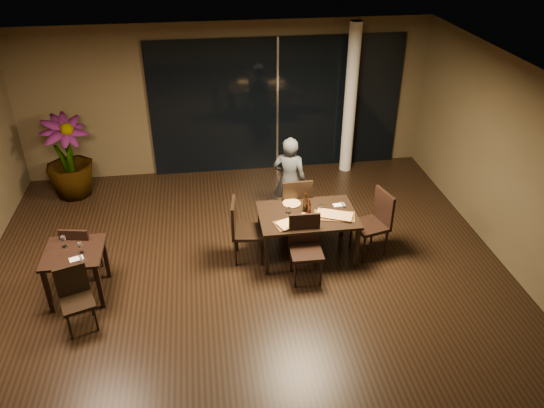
{
  "coord_description": "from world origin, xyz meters",
  "views": [
    {
      "loc": [
        -0.51,
        -5.97,
        5.04
      ],
      "look_at": [
        0.43,
        0.68,
        1.05
      ],
      "focal_mm": 35.0,
      "sensor_mm": 36.0,
      "label": 1
    }
  ],
  "objects_px": {
    "chair_main_left": "(242,227)",
    "bottle_a": "(305,202)",
    "side_table": "(75,259)",
    "diner": "(289,180)",
    "bottle_b": "(309,207)",
    "main_table": "(307,218)",
    "bottle_c": "(306,203)",
    "chair_main_far": "(295,203)",
    "chair_main_right": "(376,220)",
    "potted_plant": "(68,157)",
    "chair_side_near": "(75,295)",
    "chair_main_near": "(305,244)",
    "chair_side_far": "(80,249)"
  },
  "relations": [
    {
      "from": "chair_main_left",
      "to": "chair_side_far",
      "type": "bearing_deg",
      "value": 100.8
    },
    {
      "from": "side_table",
      "to": "diner",
      "type": "xyz_separation_m",
      "value": [
        3.3,
        1.55,
        0.16
      ]
    },
    {
      "from": "bottle_b",
      "to": "potted_plant",
      "type": "bearing_deg",
      "value": 147.79
    },
    {
      "from": "chair_side_far",
      "to": "diner",
      "type": "xyz_separation_m",
      "value": [
        3.3,
        1.16,
        0.28
      ]
    },
    {
      "from": "side_table",
      "to": "chair_main_right",
      "type": "xyz_separation_m",
      "value": [
        4.48,
        0.44,
        -0.03
      ]
    },
    {
      "from": "chair_side_near",
      "to": "chair_main_left",
      "type": "bearing_deg",
      "value": 7.26
    },
    {
      "from": "bottle_c",
      "to": "potted_plant",
      "type": "bearing_deg",
      "value": 148.83
    },
    {
      "from": "main_table",
      "to": "chair_side_near",
      "type": "distance_m",
      "value": 3.5
    },
    {
      "from": "side_table",
      "to": "chair_main_near",
      "type": "bearing_deg",
      "value": -0.37
    },
    {
      "from": "chair_main_right",
      "to": "potted_plant",
      "type": "xyz_separation_m",
      "value": [
        -5.09,
        2.59,
        0.19
      ]
    },
    {
      "from": "diner",
      "to": "side_table",
      "type": "bearing_deg",
      "value": 46.84
    },
    {
      "from": "chair_side_near",
      "to": "bottle_c",
      "type": "xyz_separation_m",
      "value": [
        3.31,
        1.23,
        0.4
      ]
    },
    {
      "from": "main_table",
      "to": "chair_main_right",
      "type": "bearing_deg",
      "value": -3.42
    },
    {
      "from": "diner",
      "to": "potted_plant",
      "type": "xyz_separation_m",
      "value": [
        -3.9,
        1.47,
        -0.0
      ]
    },
    {
      "from": "chair_main_left",
      "to": "chair_main_right",
      "type": "bearing_deg",
      "value": -85.06
    },
    {
      "from": "diner",
      "to": "chair_main_right",
      "type": "bearing_deg",
      "value": 158.16
    },
    {
      "from": "bottle_c",
      "to": "bottle_b",
      "type": "bearing_deg",
      "value": -78.59
    },
    {
      "from": "main_table",
      "to": "bottle_c",
      "type": "relative_size",
      "value": 5.27
    },
    {
      "from": "chair_main_right",
      "to": "chair_main_left",
      "type": "bearing_deg",
      "value": -107.52
    },
    {
      "from": "chair_main_near",
      "to": "potted_plant",
      "type": "xyz_separation_m",
      "value": [
        -3.88,
        3.04,
        0.22
      ]
    },
    {
      "from": "chair_main_left",
      "to": "bottle_b",
      "type": "distance_m",
      "value": 1.08
    },
    {
      "from": "chair_main_far",
      "to": "bottle_b",
      "type": "bearing_deg",
      "value": 97.08
    },
    {
      "from": "main_table",
      "to": "bottle_b",
      "type": "relative_size",
      "value": 5.73
    },
    {
      "from": "chair_main_far",
      "to": "chair_main_near",
      "type": "xyz_separation_m",
      "value": [
        -0.06,
        -1.13,
        -0.03
      ]
    },
    {
      "from": "side_table",
      "to": "main_table",
      "type": "bearing_deg",
      "value": 8.37
    },
    {
      "from": "chair_main_right",
      "to": "chair_side_far",
      "type": "xyz_separation_m",
      "value": [
        -4.48,
        -0.04,
        -0.09
      ]
    },
    {
      "from": "chair_main_near",
      "to": "bottle_b",
      "type": "relative_size",
      "value": 3.84
    },
    {
      "from": "diner",
      "to": "main_table",
      "type": "bearing_deg",
      "value": 117.22
    },
    {
      "from": "chair_main_right",
      "to": "bottle_c",
      "type": "height_order",
      "value": "chair_main_right"
    },
    {
      "from": "chair_side_far",
      "to": "bottle_a",
      "type": "distance_m",
      "value": 3.41
    },
    {
      "from": "potted_plant",
      "to": "bottle_b",
      "type": "distance_m",
      "value": 4.76
    },
    {
      "from": "diner",
      "to": "bottle_b",
      "type": "distance_m",
      "value": 1.08
    },
    {
      "from": "bottle_a",
      "to": "potted_plant",
      "type": "bearing_deg",
      "value": 148.54
    },
    {
      "from": "side_table",
      "to": "chair_main_right",
      "type": "bearing_deg",
      "value": 5.56
    },
    {
      "from": "chair_side_far",
      "to": "chair_side_near",
      "type": "height_order",
      "value": "chair_side_far"
    },
    {
      "from": "diner",
      "to": "bottle_c",
      "type": "relative_size",
      "value": 5.53
    },
    {
      "from": "chair_main_left",
      "to": "bottle_a",
      "type": "relative_size",
      "value": 3.18
    },
    {
      "from": "chair_main_far",
      "to": "chair_side_near",
      "type": "distance_m",
      "value": 3.67
    },
    {
      "from": "chair_side_near",
      "to": "bottle_b",
      "type": "height_order",
      "value": "bottle_b"
    },
    {
      "from": "main_table",
      "to": "potted_plant",
      "type": "height_order",
      "value": "potted_plant"
    },
    {
      "from": "side_table",
      "to": "chair_main_far",
      "type": "xyz_separation_m",
      "value": [
        3.32,
        1.11,
        -0.03
      ]
    },
    {
      "from": "chair_side_far",
      "to": "potted_plant",
      "type": "height_order",
      "value": "potted_plant"
    },
    {
      "from": "chair_side_near",
      "to": "chair_main_right",
      "type": "bearing_deg",
      "value": -5.91
    },
    {
      "from": "chair_main_far",
      "to": "chair_main_right",
      "type": "bearing_deg",
      "value": 147.99
    },
    {
      "from": "chair_main_near",
      "to": "chair_side_far",
      "type": "relative_size",
      "value": 1.1
    },
    {
      "from": "chair_main_far",
      "to": "bottle_b",
      "type": "height_order",
      "value": "chair_main_far"
    },
    {
      "from": "potted_plant",
      "to": "chair_main_left",
      "type": "bearing_deg",
      "value": -39.74
    },
    {
      "from": "bottle_b",
      "to": "diner",
      "type": "bearing_deg",
      "value": 96.65
    },
    {
      "from": "chair_side_far",
      "to": "chair_main_near",
      "type": "bearing_deg",
      "value": -176.14
    },
    {
      "from": "chair_main_far",
      "to": "chair_main_near",
      "type": "bearing_deg",
      "value": 85.42
    }
  ]
}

